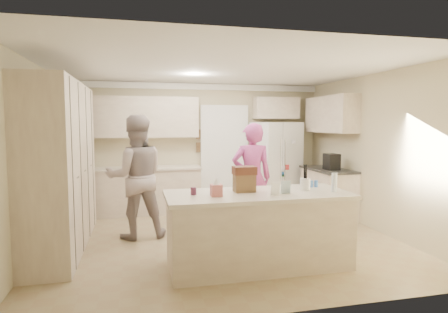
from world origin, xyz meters
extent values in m
cube|color=#94815A|center=(0.00, 0.00, -0.01)|extent=(5.20, 4.60, 0.02)
cube|color=white|center=(0.00, 0.00, 2.61)|extent=(5.20, 4.60, 0.02)
cube|color=#C4B891|center=(0.00, 2.31, 1.30)|extent=(5.20, 0.02, 2.60)
cube|color=#C4B891|center=(0.00, -2.31, 1.30)|extent=(5.20, 0.02, 2.60)
cube|color=#C4B891|center=(-2.61, 0.00, 1.30)|extent=(0.02, 4.60, 2.60)
cube|color=#C4B891|center=(2.61, 0.00, 1.30)|extent=(0.02, 4.60, 2.60)
cube|color=white|center=(0.00, 2.26, 2.53)|extent=(5.20, 0.08, 0.12)
cube|color=beige|center=(-2.30, 0.20, 1.18)|extent=(0.60, 2.60, 2.35)
cube|color=beige|center=(-1.15, 2.00, 0.44)|extent=(2.20, 0.60, 0.88)
cube|color=beige|center=(-1.15, 1.99, 0.90)|extent=(2.24, 0.63, 0.04)
cube|color=beige|center=(-1.15, 2.12, 1.90)|extent=(2.20, 0.35, 0.80)
cube|color=black|center=(0.55, 2.28, 1.05)|extent=(0.90, 0.06, 2.10)
cube|color=white|center=(0.55, 2.24, 1.05)|extent=(1.02, 0.03, 2.22)
cube|color=brown|center=(0.02, 2.27, 1.55)|extent=(0.15, 0.02, 0.20)
cube|color=brown|center=(0.02, 2.27, 1.28)|extent=(0.15, 0.02, 0.20)
cube|color=white|center=(1.61, 1.98, 0.90)|extent=(1.06, 0.92, 1.80)
cube|color=gray|center=(1.61, 1.63, 0.90)|extent=(0.02, 0.02, 1.78)
cube|color=black|center=(1.39, 1.62, 1.15)|extent=(0.22, 0.03, 0.35)
cylinder|color=silver|center=(1.56, 1.61, 1.05)|extent=(0.02, 0.02, 0.85)
cylinder|color=silver|center=(1.66, 1.61, 1.05)|extent=(0.02, 0.02, 0.85)
cube|color=beige|center=(1.65, 2.12, 2.10)|extent=(0.95, 0.35, 0.45)
cube|color=beige|center=(2.30, 1.00, 0.44)|extent=(0.60, 1.20, 0.88)
cube|color=#2D2B28|center=(2.29, 1.00, 0.90)|extent=(0.63, 1.24, 0.04)
cube|color=beige|center=(2.43, 1.20, 1.95)|extent=(0.35, 1.50, 0.70)
cube|color=black|center=(2.25, 0.80, 1.07)|extent=(0.22, 0.28, 0.30)
cube|color=beige|center=(0.20, -1.10, 0.44)|extent=(2.20, 0.90, 0.88)
cube|color=beige|center=(0.20, -1.10, 0.90)|extent=(2.28, 0.96, 0.05)
cylinder|color=white|center=(0.85, -1.05, 1.00)|extent=(0.13, 0.13, 0.15)
cube|color=#CD6C6A|center=(-0.35, -1.20, 1.00)|extent=(0.13, 0.13, 0.14)
cone|color=white|center=(-0.35, -1.20, 1.10)|extent=(0.08, 0.08, 0.08)
cube|color=brown|center=(0.05, -1.00, 1.04)|extent=(0.26, 0.18, 0.22)
cube|color=#592D1E|center=(0.05, -1.00, 1.20)|extent=(0.28, 0.20, 0.10)
cylinder|color=#59263F|center=(-0.60, -1.05, 0.97)|extent=(0.07, 0.07, 0.09)
cube|color=white|center=(0.35, -1.30, 1.01)|extent=(0.12, 0.06, 0.16)
cube|color=silver|center=(0.50, -1.25, 1.01)|extent=(0.12, 0.05, 0.16)
cylinder|color=silver|center=(1.15, -1.25, 1.04)|extent=(0.07, 0.07, 0.24)
cylinder|color=#396AB7|center=(1.02, -0.88, 0.97)|extent=(0.05, 0.05, 0.09)
cylinder|color=#396AB7|center=(1.09, -0.88, 0.97)|extent=(0.05, 0.05, 0.09)
imported|color=#9C9792|center=(-1.28, 0.44, 0.96)|extent=(1.00, 0.82, 1.91)
imported|color=#C151AA|center=(0.56, 0.34, 0.89)|extent=(0.69, 0.50, 1.79)
camera|label=1|loc=(-1.24, -5.46, 1.79)|focal=30.00mm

